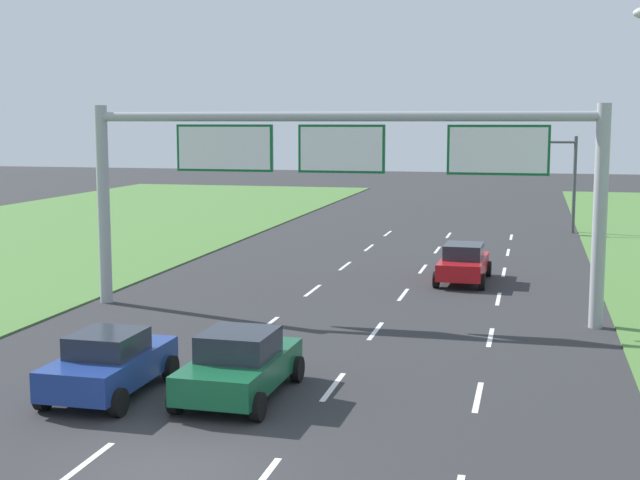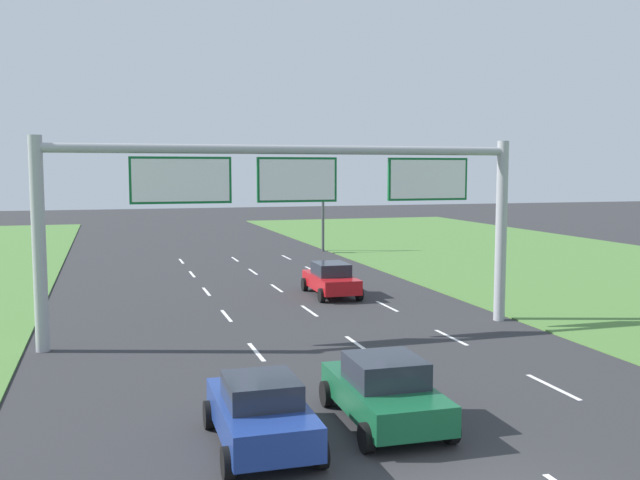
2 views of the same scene
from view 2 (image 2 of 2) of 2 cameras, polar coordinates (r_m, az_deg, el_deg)
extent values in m
cube|color=white|center=(17.92, -1.15, -13.57)|extent=(0.14, 2.40, 0.01)
cube|color=white|center=(23.51, -5.12, -8.90)|extent=(0.14, 2.40, 0.01)
cube|color=white|center=(29.26, -7.50, -6.02)|extent=(0.14, 2.40, 0.01)
cube|color=white|center=(35.10, -9.07, -4.09)|extent=(0.14, 2.40, 0.01)
cube|color=white|center=(40.98, -10.19, -2.71)|extent=(0.14, 2.40, 0.01)
cube|color=white|center=(46.89, -11.03, -1.67)|extent=(0.14, 2.40, 0.01)
cube|color=white|center=(19.10, 9.27, -12.41)|extent=(0.14, 2.40, 0.01)
cube|color=white|center=(24.42, 3.04, -8.33)|extent=(0.14, 2.40, 0.01)
cube|color=white|center=(30.00, -0.85, -5.68)|extent=(0.14, 2.40, 0.01)
cube|color=white|center=(35.72, -3.49, -3.86)|extent=(0.14, 2.40, 0.01)
cube|color=white|center=(41.51, -5.39, -2.54)|extent=(0.14, 2.40, 0.01)
cube|color=white|center=(47.36, -6.81, -1.54)|extent=(0.14, 2.40, 0.01)
cube|color=white|center=(20.82, 18.13, -11.10)|extent=(0.14, 2.40, 0.01)
cube|color=white|center=(25.79, 10.44, -7.67)|extent=(0.14, 2.40, 0.01)
cube|color=white|center=(31.12, 5.39, -5.30)|extent=(0.14, 2.40, 0.01)
cube|color=white|center=(36.66, 1.85, -3.61)|extent=(0.14, 2.40, 0.01)
cube|color=white|center=(42.33, -0.73, -2.35)|extent=(0.14, 2.40, 0.01)
cube|color=white|center=(48.08, -2.70, -1.40)|extent=(0.14, 2.40, 0.01)
cube|color=#145633|center=(17.03, 5.14, -12.33)|extent=(1.96, 4.19, 0.66)
cube|color=#232833|center=(16.80, 5.23, -10.32)|extent=(1.65, 1.78, 0.61)
cylinder|color=black|center=(18.23, 0.52, -12.19)|extent=(0.23, 0.64, 0.64)
cylinder|color=black|center=(18.82, 6.25, -11.64)|extent=(0.23, 0.64, 0.64)
cylinder|color=black|center=(15.49, 3.75, -15.50)|extent=(0.23, 0.64, 0.64)
cylinder|color=black|center=(16.18, 10.38, -14.63)|extent=(0.23, 0.64, 0.64)
cube|color=navy|center=(15.67, -4.78, -13.89)|extent=(1.84, 3.94, 0.69)
cube|color=#232833|center=(15.40, -4.73, -11.86)|extent=(1.51, 1.69, 0.52)
cylinder|color=black|center=(16.97, -8.87, -13.63)|extent=(0.23, 0.64, 0.64)
cylinder|color=black|center=(17.28, -2.63, -13.21)|extent=(0.23, 0.64, 0.64)
cylinder|color=black|center=(14.36, -7.38, -17.29)|extent=(0.23, 0.64, 0.64)
cylinder|color=black|center=(14.72, 0.04, -16.64)|extent=(0.23, 0.64, 0.64)
cube|color=red|center=(33.50, 0.88, -3.37)|extent=(1.84, 4.29, 0.65)
cube|color=#232833|center=(33.41, 0.88, -2.33)|extent=(1.53, 1.99, 0.58)
cylinder|color=black|center=(34.83, -1.24, -3.57)|extent=(0.24, 0.65, 0.64)
cylinder|color=black|center=(35.29, 1.55, -3.45)|extent=(0.24, 0.65, 0.64)
cylinder|color=black|center=(31.82, 0.13, -4.45)|extent=(0.24, 0.65, 0.64)
cylinder|color=black|center=(32.33, 3.16, -4.30)|extent=(0.24, 0.65, 0.64)
cylinder|color=#9EA0A5|center=(24.60, -21.57, -0.35)|extent=(0.44, 0.44, 7.00)
cylinder|color=#9EA0A5|center=(28.57, 14.29, 0.65)|extent=(0.44, 0.44, 7.00)
cylinder|color=#9EA0A5|center=(25.19, -2.29, 7.23)|extent=(16.80, 0.32, 0.32)
cube|color=#0C5B28|center=(24.51, -11.05, 4.72)|extent=(3.40, 0.12, 1.59)
cube|color=white|center=(24.45, -11.04, 4.72)|extent=(3.24, 0.01, 1.43)
cube|color=#0C5B28|center=(25.24, -1.83, 4.84)|extent=(2.90, 0.12, 1.59)
cube|color=white|center=(25.18, -1.80, 4.84)|extent=(2.74, 0.01, 1.43)
cube|color=#0C5B28|center=(26.98, 8.63, 4.83)|extent=(3.19, 0.12, 1.59)
cube|color=white|center=(26.92, 8.68, 4.83)|extent=(3.03, 0.01, 1.43)
cylinder|color=#47494F|center=(51.40, 0.24, 2.20)|extent=(0.20, 0.20, 5.60)
cylinder|color=#47494F|center=(50.70, -2.20, 4.92)|extent=(4.50, 0.14, 0.14)
cube|color=black|center=(50.19, -4.69, 4.15)|extent=(0.32, 0.36, 1.10)
sphere|color=red|center=(49.99, -4.65, 4.57)|extent=(0.22, 0.22, 0.22)
sphere|color=orange|center=(50.00, -4.64, 4.15)|extent=(0.22, 0.22, 0.22)
sphere|color=green|center=(50.01, -4.64, 3.72)|extent=(0.22, 0.22, 0.22)
camera|label=1|loc=(13.36, 92.28, 2.10)|focal=50.00mm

